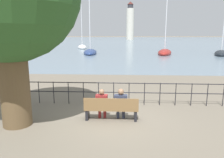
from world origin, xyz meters
TOP-DOWN VIEW (x-y plane):
  - ground_plane at (0.00, 0.00)m, footprint 1000.00×1000.00m
  - harbor_water at (0.00, 159.55)m, footprint 600.00×300.00m
  - park_bench at (0.00, -0.07)m, footprint 2.04×0.45m
  - seated_person_left at (-0.36, 0.01)m, footprint 0.45×0.35m
  - seated_person_right at (0.36, 0.01)m, footprint 0.49×0.35m
  - promenade_railing at (0.00, 1.87)m, footprint 14.22×0.04m
  - sailboat_0 at (15.84, 27.81)m, footprint 4.04×6.02m
  - sailboat_1 at (-9.58, 43.90)m, footprint 3.56×7.23m
  - sailboat_2 at (7.17, 29.04)m, footprint 3.65×6.99m
  - sailboat_3 at (-5.40, 29.49)m, footprint 3.04×7.94m
  - harbor_lighthouse at (3.92, 137.73)m, footprint 4.99×4.99m

SIDE VIEW (x-z plane):
  - ground_plane at x=0.00m, z-range 0.00..0.00m
  - harbor_water at x=0.00m, z-range 0.00..0.01m
  - sailboat_3 at x=-5.40m, z-range -4.76..5.30m
  - sailboat_0 at x=15.84m, z-range -4.15..4.71m
  - sailboat_2 at x=7.17m, z-range -4.51..5.09m
  - sailboat_1 at x=-9.58m, z-range -4.96..5.57m
  - park_bench at x=0.00m, z-range -0.01..0.89m
  - seated_person_left at x=-0.36m, z-range 0.06..1.26m
  - seated_person_right at x=0.36m, z-range 0.07..1.29m
  - promenade_railing at x=0.00m, z-range 0.17..1.22m
  - harbor_lighthouse at x=3.92m, z-range -0.84..23.17m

